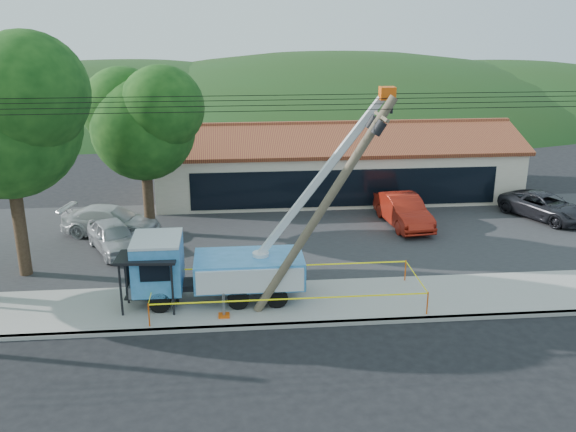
# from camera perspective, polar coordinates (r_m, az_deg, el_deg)

# --- Properties ---
(ground) EXTENTS (120.00, 120.00, 0.00)m
(ground) POSITION_cam_1_polar(r_m,az_deg,el_deg) (23.02, 2.20, -12.23)
(ground) COLOR black
(ground) RESTS_ON ground
(curb) EXTENTS (60.00, 0.25, 0.15)m
(curb) POSITION_cam_1_polar(r_m,az_deg,el_deg) (24.80, 1.57, -9.62)
(curb) COLOR #A7A39C
(curb) RESTS_ON ground
(sidewalk) EXTENTS (60.00, 4.00, 0.15)m
(sidewalk) POSITION_cam_1_polar(r_m,az_deg,el_deg) (26.48, 1.08, -7.69)
(sidewalk) COLOR #A7A39C
(sidewalk) RESTS_ON ground
(parking_lot) EXTENTS (60.00, 12.00, 0.10)m
(parking_lot) POSITION_cam_1_polar(r_m,az_deg,el_deg) (33.82, -0.42, -1.78)
(parking_lot) COLOR #28282B
(parking_lot) RESTS_ON ground
(strip_mall) EXTENTS (22.50, 8.53, 4.67)m
(strip_mall) POSITION_cam_1_polar(r_m,az_deg,el_deg) (41.35, 4.17, 4.61)
(strip_mall) COLOR beige
(strip_mall) RESTS_ON ground
(tree_west_near) EXTENTS (7.56, 6.72, 10.80)m
(tree_west_near) POSITION_cam_1_polar(r_m,az_deg,el_deg) (29.45, -23.97, 8.65)
(tree_west_near) COLOR #332316
(tree_west_near) RESTS_ON ground
(tree_lot) EXTENTS (6.30, 5.60, 8.94)m
(tree_lot) POSITION_cam_1_polar(r_m,az_deg,el_deg) (33.36, -12.80, 8.46)
(tree_lot) COLOR #332316
(tree_lot) RESTS_ON ground
(hill_west) EXTENTS (78.40, 56.00, 28.00)m
(hill_west) POSITION_cam_1_polar(r_m,az_deg,el_deg) (76.53, -14.69, 9.03)
(hill_west) COLOR #213B15
(hill_west) RESTS_ON ground
(hill_center) EXTENTS (89.60, 64.00, 32.00)m
(hill_center) POSITION_cam_1_polar(r_m,az_deg,el_deg) (76.59, 4.35, 9.58)
(hill_center) COLOR #213B15
(hill_center) RESTS_ON ground
(hill_east) EXTENTS (72.80, 52.00, 26.00)m
(hill_east) POSITION_cam_1_polar(r_m,az_deg,el_deg) (82.31, 18.40, 9.32)
(hill_east) COLOR #213B15
(hill_east) RESTS_ON ground
(utility_truck) EXTENTS (10.37, 3.70, 8.58)m
(utility_truck) POSITION_cam_1_polar(r_m,az_deg,el_deg) (26.21, -6.56, -4.35)
(utility_truck) COLOR black
(utility_truck) RESTS_ON ground
(leaning_pole) EXTENTS (5.38, 1.88, 8.51)m
(leaning_pole) POSITION_cam_1_polar(r_m,az_deg,el_deg) (24.25, 3.75, 1.69)
(leaning_pole) COLOR brown
(leaning_pole) RESTS_ON ground
(bus_shelter) EXTENTS (2.45, 1.61, 2.27)m
(bus_shelter) POSITION_cam_1_polar(r_m,az_deg,el_deg) (25.85, -12.26, -4.62)
(bus_shelter) COLOR black
(bus_shelter) RESTS_ON ground
(caution_tape) EXTENTS (10.75, 3.29, 0.95)m
(caution_tape) POSITION_cam_1_polar(r_m,az_deg,el_deg) (26.08, -0.09, -6.20)
(caution_tape) COLOR #E6520C
(caution_tape) RESTS_ON ground
(car_silver) EXTENTS (3.54, 4.81, 1.52)m
(car_silver) POSITION_cam_1_polar(r_m,az_deg,el_deg) (32.83, -15.12, -3.18)
(car_silver) COLOR #A2A4A9
(car_silver) RESTS_ON ground
(car_red) EXTENTS (2.34, 5.23, 1.67)m
(car_red) POSITION_cam_1_polar(r_m,az_deg,el_deg) (35.89, 10.14, -0.95)
(car_red) COLOR maroon
(car_red) RESTS_ON ground
(car_white) EXTENTS (5.57, 3.30, 1.51)m
(car_white) POSITION_cam_1_polar(r_m,az_deg,el_deg) (35.16, -15.30, -1.74)
(car_white) COLOR silver
(car_white) RESTS_ON ground
(car_dark) EXTENTS (4.55, 5.66, 1.43)m
(car_dark) POSITION_cam_1_polar(r_m,az_deg,el_deg) (39.23, 21.75, -0.32)
(car_dark) COLOR black
(car_dark) RESTS_ON ground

